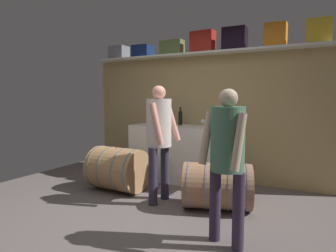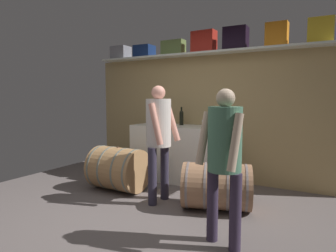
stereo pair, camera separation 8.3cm
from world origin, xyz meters
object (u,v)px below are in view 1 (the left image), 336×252
toolcase_red (203,42)px  toolcase_orange (276,35)px  work_cabinet (178,153)px  wine_glass (203,122)px  toolcase_olive (172,48)px  wine_barrel_near (217,186)px  toolcase_black (235,39)px  visitor_tasting (227,151)px  toolcase_grey (119,53)px  toolcase_yellow (319,32)px  tasting_cup (220,161)px  wine_barrel_far (118,169)px  wine_bottle_dark (180,117)px  wine_bottle_green (157,116)px  toolcase_navy (143,51)px  winemaker_pouring (159,131)px  wine_bottle_amber (169,118)px

toolcase_red → toolcase_orange: (1.16, 0.00, -0.00)m
work_cabinet → wine_glass: 0.72m
toolcase_olive → toolcase_orange: 1.74m
toolcase_olive → wine_barrel_near: size_ratio=0.42×
toolcase_black → visitor_tasting: 2.54m
toolcase_grey → toolcase_yellow: bearing=-1.3°
toolcase_orange → toolcase_olive: bearing=-179.5°
visitor_tasting → tasting_cup: bearing=-49.3°
toolcase_grey → wine_glass: toolcase_grey is taller
wine_barrel_far → toolcase_red: bearing=54.0°
toolcase_yellow → wine_barrel_far: bearing=-156.8°
toolcase_olive → toolcase_orange: (1.74, 0.00, 0.05)m
toolcase_yellow → wine_barrel_far: 3.50m
toolcase_red → visitor_tasting: toolcase_red is taller
wine_bottle_dark → tasting_cup: bearing=-44.8°
wine_glass → wine_barrel_far: 1.54m
work_cabinet → wine_bottle_green: (-0.52, 0.17, 0.61)m
tasting_cup → visitor_tasting: (0.35, -0.85, 0.30)m
toolcase_navy → work_cabinet: 2.00m
work_cabinet → wine_bottle_dark: 0.62m
toolcase_olive → wine_glass: size_ratio=3.22×
wine_bottle_dark → tasting_cup: wine_bottle_dark is taller
toolcase_grey → toolcase_black: toolcase_black is taller
toolcase_navy → wine_bottle_dark: 1.47m
wine_bottle_green → wine_barrel_far: (-0.02, -1.13, -0.75)m
toolcase_black → visitor_tasting: (0.54, -2.05, -1.41)m
toolcase_black → wine_barrel_far: (-1.43, -1.19, -2.00)m
toolcase_grey → wine_glass: (1.87, -0.24, -1.25)m
toolcase_yellow → wine_bottle_dark: bearing=-178.0°
toolcase_grey → wine_glass: bearing=-8.8°
toolcase_grey → winemaker_pouring: size_ratio=0.21×
wine_bottle_green → wine_barrel_near: wine_bottle_green is taller
toolcase_olive → wine_glass: 1.46m
toolcase_navy → work_cabinet: size_ratio=0.21×
toolcase_black → wine_barrel_near: (0.16, -1.19, -2.04)m
toolcase_grey → wine_bottle_amber: bearing=-12.3°
wine_bottle_dark → wine_glass: bearing=-15.2°
wine_bottle_dark → visitor_tasting: bearing=-53.3°
toolcase_olive → wine_barrel_near: toolcase_olive is taller
toolcase_navy → tasting_cup: bearing=-33.5°
wine_barrel_near → wine_barrel_far: wine_barrel_far is taller
visitor_tasting → toolcase_yellow: bearing=-89.2°
visitor_tasting → toolcase_black: bearing=-56.7°
toolcase_yellow → winemaker_pouring: (-1.80, -1.33, -1.36)m
toolcase_red → visitor_tasting: size_ratio=0.27×
toolcase_grey → visitor_tasting: 3.75m
toolcase_red → toolcase_navy: bearing=-177.0°
wine_bottle_dark → wine_barrel_near: 1.69m
tasting_cup → winemaker_pouring: 0.88m
work_cabinet → wine_barrel_far: 1.10m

